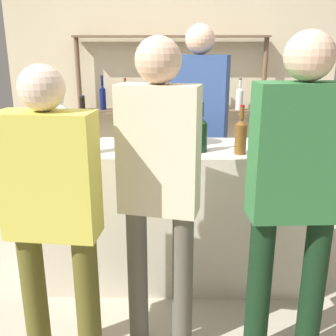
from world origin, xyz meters
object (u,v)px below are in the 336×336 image
at_px(counter_bottle_4, 63,121).
at_px(customer_center, 159,176).
at_px(counter_bottle_3, 269,129).
at_px(customer_right, 297,183).
at_px(server_behind_counter, 198,117).
at_px(counter_bottle_0, 84,131).
at_px(ice_bucket, 181,128).
at_px(customer_left, 52,205).
at_px(counter_bottle_5, 36,126).
at_px(wine_glass, 157,128).
at_px(counter_bottle_2, 241,135).
at_px(counter_bottle_1, 201,133).

height_order(counter_bottle_4, customer_center, customer_center).
xyz_separation_m(counter_bottle_3, counter_bottle_4, (-1.37, 0.24, -0.00)).
xyz_separation_m(customer_right, server_behind_counter, (-0.38, 1.48, 0.06)).
xyz_separation_m(counter_bottle_0, customer_center, (0.48, -0.51, -0.12)).
bearing_deg(customer_center, counter_bottle_4, 52.76).
height_order(counter_bottle_3, customer_center, customer_center).
height_order(counter_bottle_4, server_behind_counter, server_behind_counter).
height_order(counter_bottle_0, ice_bucket, counter_bottle_0).
distance_m(counter_bottle_3, server_behind_counter, 0.89).
xyz_separation_m(counter_bottle_0, ice_bucket, (0.60, 0.24, -0.03)).
distance_m(customer_right, customer_center, 0.66).
bearing_deg(counter_bottle_3, counter_bottle_0, -175.63).
height_order(customer_right, server_behind_counter, server_behind_counter).
bearing_deg(customer_left, counter_bottle_4, 17.14).
bearing_deg(customer_right, counter_bottle_5, 60.04).
bearing_deg(server_behind_counter, ice_bucket, 2.67).
xyz_separation_m(counter_bottle_3, customer_center, (-0.67, -0.60, -0.12)).
xyz_separation_m(counter_bottle_4, counter_bottle_5, (-0.12, -0.18, 0.00)).
xyz_separation_m(ice_bucket, customer_center, (-0.12, -0.75, -0.10)).
xyz_separation_m(counter_bottle_0, counter_bottle_3, (1.15, 0.09, -0.00)).
bearing_deg(customer_right, customer_left, 90.30).
relative_size(counter_bottle_4, server_behind_counter, 0.21).
relative_size(counter_bottle_4, wine_glass, 2.48).
xyz_separation_m(counter_bottle_4, server_behind_counter, (0.97, 0.55, -0.06)).
xyz_separation_m(counter_bottle_2, server_behind_counter, (-0.21, 0.86, -0.04)).
bearing_deg(counter_bottle_4, counter_bottle_1, -15.45).
bearing_deg(server_behind_counter, counter_bottle_5, -40.28).
relative_size(counter_bottle_5, wine_glass, 2.53).
bearing_deg(ice_bucket, customer_center, -99.13).
bearing_deg(counter_bottle_5, server_behind_counter, 33.80).
relative_size(ice_bucket, customer_right, 0.14).
bearing_deg(customer_left, counter_bottle_5, 27.45).
bearing_deg(wine_glass, counter_bottle_4, 177.92).
bearing_deg(ice_bucket, counter_bottle_4, 173.92).
bearing_deg(customer_right, ice_bucket, 29.25).
bearing_deg(ice_bucket, counter_bottle_3, -15.15).
relative_size(wine_glass, customer_left, 0.10).
distance_m(server_behind_counter, customer_center, 1.41).
relative_size(counter_bottle_0, customer_right, 0.22).
bearing_deg(counter_bottle_0, ice_bucket, 21.57).
bearing_deg(counter_bottle_1, counter_bottle_2, -11.87).
relative_size(counter_bottle_0, wine_glass, 2.43).
xyz_separation_m(wine_glass, ice_bucket, (0.17, -0.06, 0.01)).
relative_size(server_behind_counter, customer_center, 1.08).
xyz_separation_m(counter_bottle_3, counter_bottle_5, (-1.50, 0.06, -0.00)).
height_order(counter_bottle_1, server_behind_counter, server_behind_counter).
height_order(counter_bottle_4, wine_glass, counter_bottle_4).
xyz_separation_m(ice_bucket, server_behind_counter, (0.15, 0.64, -0.04)).
distance_m(counter_bottle_1, server_behind_counter, 0.81).
relative_size(counter_bottle_0, ice_bucket, 1.51).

